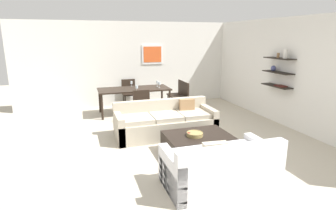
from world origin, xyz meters
name	(u,v)px	position (x,y,z in m)	size (l,w,h in m)	color
ground_plane	(175,139)	(0.00, 0.00, 0.00)	(18.00, 18.00, 0.00)	#BCB29E
back_wall_unit	(149,64)	(0.30, 3.53, 1.35)	(8.40, 0.09, 2.70)	silver
right_wall_shelf_unit	(276,71)	(3.03, 0.59, 1.35)	(0.34, 8.20, 2.70)	silver
sofa_beige	(165,123)	(-0.12, 0.34, 0.29)	(2.27, 0.90, 0.78)	#B2A893
loveseat_white	(220,167)	(0.01, -2.05, 0.29)	(1.69, 0.90, 0.78)	white
coffee_table	(198,144)	(0.18, -0.83, 0.19)	(1.25, 0.91, 0.38)	black
decorative_bowl	(195,134)	(0.09, -0.88, 0.42)	(0.32, 0.32, 0.07)	#99844C
apple_on_coffee_table	(189,134)	(-0.02, -0.85, 0.42)	(0.08, 0.08, 0.08)	red
dining_table	(134,91)	(-0.43, 2.41, 0.69)	(2.06, 0.91, 0.75)	black
dining_chair_right_near	(182,95)	(1.01, 2.20, 0.50)	(0.44, 0.44, 0.88)	black
dining_chair_right_far	(178,92)	(1.01, 2.62, 0.50)	(0.44, 0.44, 0.88)	black
dining_chair_head	(129,91)	(-0.43, 3.27, 0.50)	(0.44, 0.44, 0.88)	black
dining_chair_foot	(141,103)	(-0.43, 1.55, 0.50)	(0.44, 0.44, 0.88)	black
wine_glass_head	(131,83)	(-0.43, 2.81, 0.85)	(0.06, 0.06, 0.15)	silver
wine_glass_right_near	(159,83)	(0.31, 2.30, 0.88)	(0.08, 0.08, 0.17)	silver
wine_glass_foot	(137,87)	(-0.43, 2.01, 0.86)	(0.07, 0.07, 0.16)	silver
wine_glass_right_far	(157,82)	(0.31, 2.52, 0.88)	(0.07, 0.07, 0.17)	silver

